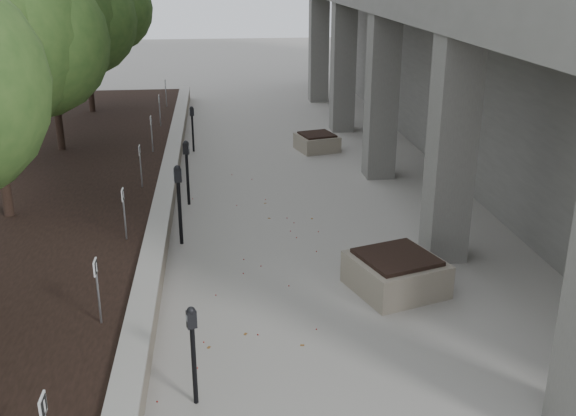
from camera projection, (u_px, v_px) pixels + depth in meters
retaining_wall at (165, 200)px, 14.42m from camera, size 0.39×26.00×0.50m
crabapple_tree_4 at (49, 46)px, 16.85m from camera, size 4.60×4.00×5.44m
crabapple_tree_5 at (84, 28)px, 21.51m from camera, size 4.60×4.00×5.44m
parking_sign_3 at (98, 292)px, 9.01m from camera, size 0.04×0.22×0.96m
parking_sign_4 at (124, 214)px, 11.81m from camera, size 0.04×0.22×0.96m
parking_sign_5 at (141, 166)px, 14.61m from camera, size 0.04×0.22×0.96m
parking_sign_6 at (152, 134)px, 17.41m from camera, size 0.04×0.22×0.96m
parking_sign_7 at (160, 111)px, 20.21m from camera, size 0.04×0.22×0.96m
parking_sign_8 at (166, 93)px, 23.00m from camera, size 0.04×0.22×0.96m
parking_meter_2 at (194, 356)px, 7.92m from camera, size 0.15×0.13×1.33m
parking_meter_3 at (179, 205)px, 12.52m from camera, size 0.17×0.14×1.58m
parking_meter_4 at (187, 173)px, 14.63m from camera, size 0.16×0.13×1.48m
parking_meter_5 at (193, 129)px, 18.88m from camera, size 0.15×0.12×1.32m
planter_front at (396, 272)px, 10.88m from camera, size 1.69×1.69×0.62m
planter_back at (317, 142)px, 19.15m from camera, size 1.30×1.30×0.50m
berry_scatter at (257, 290)px, 10.95m from camera, size 3.30×14.10×0.02m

